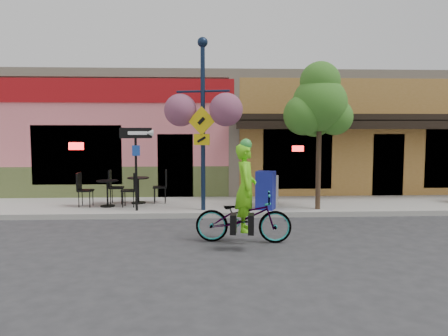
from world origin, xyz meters
name	(u,v)px	position (x,y,z in m)	size (l,w,h in m)	color
ground	(280,221)	(0.00, 0.00, 0.00)	(90.00, 90.00, 0.00)	#2D2D30
sidewalk	(269,205)	(0.00, 2.00, 0.07)	(24.00, 3.00, 0.15)	#9E9B93
curb	(277,214)	(0.00, 0.55, 0.07)	(24.00, 0.12, 0.15)	#A8A59E
building	(250,134)	(0.00, 7.50, 2.25)	(18.20, 8.20, 4.50)	#ED757E
bicycle	(243,217)	(-1.19, -2.10, 0.55)	(0.73, 2.09, 1.10)	maroon
cyclist_rider	(246,199)	(-1.14, -2.10, 0.95)	(0.70, 0.46, 1.91)	#69DF17
lamp_post	(203,125)	(-2.06, 0.97, 2.59)	(1.56, 0.62, 4.89)	#111F37
one_way_sign	(136,169)	(-3.96, 0.95, 1.33)	(0.90, 0.20, 2.36)	black
cafe_set_left	(107,189)	(-4.93, 1.64, 0.67)	(1.73, 0.86, 1.04)	black
cafe_set_right	(138,186)	(-4.09, 2.19, 0.68)	(1.78, 0.89, 1.07)	black
newspaper_box_blue	(266,190)	(-0.26, 0.98, 0.71)	(0.50, 0.44, 1.11)	navy
newspaper_box_grey	(270,191)	(-0.04, 1.51, 0.61)	(0.43, 0.39, 0.92)	silver
street_tree	(319,135)	(1.27, 0.95, 2.29)	(1.67, 1.67, 4.29)	#3D7A26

